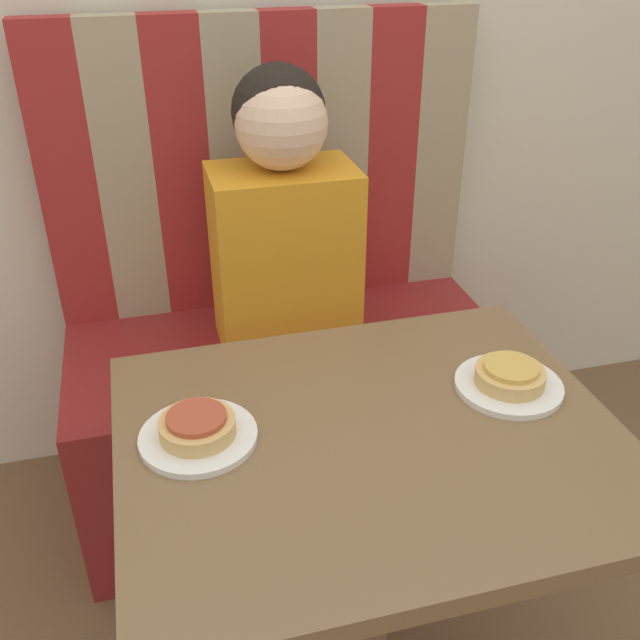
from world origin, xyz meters
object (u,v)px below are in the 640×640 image
(person, at_px, (283,212))
(pizza_right, at_px, (510,375))
(plate_right, at_px, (508,385))
(plate_left, at_px, (198,437))
(pizza_left, at_px, (197,425))

(person, bearing_deg, pizza_right, -65.44)
(person, height_order, pizza_right, person)
(plate_right, bearing_deg, plate_left, 180.00)
(plate_right, distance_m, pizza_right, 0.02)
(person, xyz_separation_m, plate_right, (0.28, -0.60, -0.13))
(pizza_left, bearing_deg, plate_right, -0.00)
(plate_left, height_order, plate_right, same)
(plate_left, height_order, pizza_left, pizza_left)
(plate_right, relative_size, pizza_left, 1.55)
(person, relative_size, plate_left, 3.51)
(pizza_left, relative_size, pizza_right, 1.00)
(plate_left, distance_m, pizza_right, 0.55)
(person, relative_size, plate_right, 3.51)
(plate_left, distance_m, plate_right, 0.55)
(plate_right, relative_size, pizza_right, 1.55)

